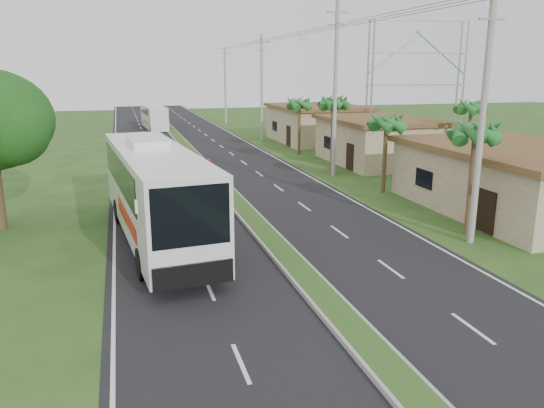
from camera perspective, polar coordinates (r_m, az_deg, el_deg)
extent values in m
plane|color=#1F4A1B|center=(19.59, 3.49, -8.06)|extent=(180.00, 180.00, 0.00)
cube|color=black|center=(38.29, -6.47, 2.97)|extent=(14.00, 160.00, 0.02)
cube|color=gray|center=(38.28, -6.48, 3.09)|extent=(1.20, 160.00, 0.17)
cube|color=#1F4A1B|center=(38.26, -6.48, 3.23)|extent=(0.95, 160.00, 0.02)
cube|color=silver|center=(37.81, -16.54, 2.31)|extent=(0.12, 160.00, 0.01)
cube|color=silver|center=(39.92, 3.07, 3.48)|extent=(0.12, 160.00, 0.01)
cube|color=#9E806A|center=(31.15, 24.68, 2.14)|extent=(8.00, 12.00, 3.20)
cube|color=brown|center=(30.87, 25.01, 5.34)|extent=(8.60, 12.60, 0.32)
cube|color=#9E806A|center=(44.32, 11.27, 6.50)|extent=(7.00, 10.00, 3.35)
cube|color=brown|center=(44.12, 11.38, 8.86)|extent=(7.60, 10.60, 0.32)
cube|color=#9E806A|center=(57.04, 4.84, 8.46)|extent=(8.00, 11.00, 3.50)
cube|color=brown|center=(56.88, 4.88, 10.37)|extent=(8.60, 11.60, 0.32)
cylinder|color=#473321|center=(25.60, 20.63, 2.22)|extent=(0.26, 0.26, 5.00)
cylinder|color=#473321|center=(33.34, 12.03, 5.08)|extent=(0.26, 0.26, 4.60)
cylinder|color=#473321|center=(39.32, 6.52, 7.23)|extent=(0.26, 0.26, 5.40)
cylinder|color=#473321|center=(47.90, 2.94, 8.18)|extent=(0.26, 0.26, 4.80)
cylinder|color=#473321|center=(40.11, 20.39, 6.43)|extent=(0.26, 0.26, 5.20)
sphere|color=#123D10|center=(26.61, -26.25, 7.34)|extent=(3.40, 3.40, 3.40)
cylinder|color=gray|center=(24.10, 21.69, 8.67)|extent=(0.28, 0.28, 11.00)
cube|color=gray|center=(24.11, 22.58, 17.91)|extent=(1.20, 0.10, 0.10)
cylinder|color=gray|center=(38.02, 6.81, 11.98)|extent=(0.28, 0.28, 12.00)
cube|color=gray|center=(38.18, 7.05, 19.80)|extent=(1.60, 0.12, 0.12)
cube|color=gray|center=(38.11, 7.02, 18.60)|extent=(1.20, 0.10, 0.10)
cube|color=gray|center=(37.61, 5.21, 17.33)|extent=(2.40, 0.10, 0.10)
cylinder|color=gray|center=(57.01, -1.11, 12.28)|extent=(0.28, 0.28, 11.00)
cube|color=gray|center=(57.05, -1.14, 17.00)|extent=(1.60, 0.12, 0.12)
cube|color=gray|center=(57.01, -1.13, 16.20)|extent=(1.20, 0.10, 0.10)
cylinder|color=gray|center=(76.51, -5.05, 12.53)|extent=(0.28, 0.28, 10.50)
cube|color=gray|center=(76.52, -5.12, 15.87)|extent=(1.60, 0.12, 0.12)
cube|color=gray|center=(76.50, -5.11, 15.27)|extent=(1.20, 0.10, 0.10)
cylinder|color=gray|center=(52.01, 10.70, 12.41)|extent=(0.18, 0.18, 12.00)
cylinder|color=gray|center=(57.16, 19.91, 11.97)|extent=(0.18, 0.18, 12.00)
cylinder|color=gray|center=(52.91, 10.20, 12.46)|extent=(0.18, 0.18, 12.00)
cylinder|color=gray|center=(57.98, 19.33, 12.03)|extent=(0.18, 0.18, 12.00)
cube|color=gray|center=(54.84, 15.25, 12.25)|extent=(10.00, 0.14, 0.14)
cube|color=gray|center=(54.85, 15.46, 15.37)|extent=(10.00, 0.14, 0.14)
cube|color=gray|center=(55.02, 15.68, 18.49)|extent=(10.00, 0.14, 0.14)
cube|color=silver|center=(23.73, -12.45, 1.45)|extent=(4.22, 13.91, 3.59)
cube|color=black|center=(24.24, -12.82, 3.61)|extent=(3.99, 11.19, 1.44)
cube|color=black|center=(17.11, -8.75, -1.30)|extent=(2.57, 0.40, 2.01)
cube|color=red|center=(22.58, -11.77, -1.03)|extent=(3.49, 6.20, 0.63)
cube|color=yellow|center=(24.29, -12.46, -0.70)|extent=(3.23, 3.70, 0.29)
cube|color=silver|center=(24.73, -13.22, 6.53)|extent=(1.87, 2.89, 0.32)
cylinder|color=black|center=(19.90, -13.76, -6.26)|extent=(0.48, 1.22, 1.19)
cylinder|color=black|center=(20.37, -6.55, -5.45)|extent=(0.48, 1.22, 1.19)
cylinder|color=black|center=(27.50, -16.18, -0.72)|extent=(0.48, 1.22, 1.19)
cylinder|color=black|center=(27.84, -10.90, -0.23)|extent=(0.48, 1.22, 1.19)
cube|color=silver|center=(70.88, -12.56, 9.12)|extent=(2.87, 10.25, 2.82)
cube|color=black|center=(71.25, -12.65, 9.82)|extent=(2.74, 7.62, 0.96)
cube|color=orange|center=(70.05, -12.44, 8.63)|extent=(2.57, 4.98, 0.31)
cylinder|color=black|center=(66.73, -12.87, 7.84)|extent=(0.32, 0.86, 0.85)
cylinder|color=black|center=(66.99, -11.21, 7.95)|extent=(0.32, 0.86, 0.85)
cylinder|color=black|center=(74.56, -13.64, 8.43)|extent=(0.32, 0.86, 0.85)
cylinder|color=black|center=(74.80, -12.15, 8.53)|extent=(0.32, 0.86, 0.85)
imported|color=black|center=(31.54, -6.86, 1.52)|extent=(1.86, 1.05, 1.08)
imported|color=maroon|center=(31.35, -6.91, 3.21)|extent=(0.79, 0.64, 1.87)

